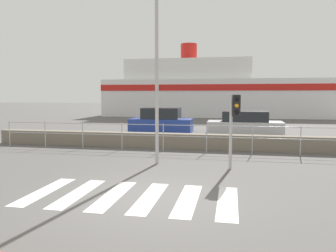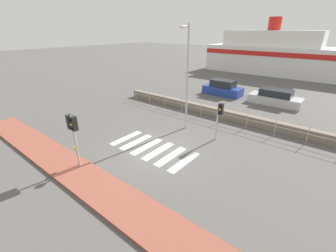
% 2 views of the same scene
% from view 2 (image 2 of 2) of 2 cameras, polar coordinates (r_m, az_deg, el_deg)
% --- Properties ---
extents(ground_plane, '(160.00, 160.00, 0.00)m').
position_cam_2_polar(ground_plane, '(12.92, -2.72, -6.30)').
color(ground_plane, '#565451').
extents(sidewalk_brick, '(24.00, 1.80, 0.12)m').
position_cam_2_polar(sidewalk_brick, '(10.70, -17.84, -14.26)').
color(sidewalk_brick, '#934C3D').
rests_on(sidewalk_brick, ground_plane).
extents(crosswalk, '(4.95, 2.40, 0.01)m').
position_cam_2_polar(crosswalk, '(13.14, -3.97, -5.76)').
color(crosswalk, silver).
rests_on(crosswalk, ground_plane).
extents(seawall, '(18.42, 0.55, 0.66)m').
position_cam_2_polar(seawall, '(18.25, 12.25, 3.47)').
color(seawall, slate).
rests_on(seawall, ground_plane).
extents(harbor_fence, '(16.62, 0.04, 1.18)m').
position_cam_2_polar(harbor_fence, '(17.36, 11.04, 4.09)').
color(harbor_fence, '#B2B2B5').
rests_on(harbor_fence, ground_plane).
extents(traffic_light_near, '(0.58, 0.41, 2.77)m').
position_cam_2_polar(traffic_light_near, '(11.35, -23.00, -0.47)').
color(traffic_light_near, '#B2B2B5').
rests_on(traffic_light_near, ground_plane).
extents(traffic_light_far, '(0.34, 0.32, 2.40)m').
position_cam_2_polar(traffic_light_far, '(13.74, 12.94, 3.11)').
color(traffic_light_far, '#B2B2B5').
rests_on(traffic_light_far, ground_plane).
extents(streetlamp, '(0.32, 0.94, 6.71)m').
position_cam_2_polar(streetlamp, '(14.58, 4.66, 14.23)').
color(streetlamp, '#B2B2B5').
rests_on(streetlamp, ground_plane).
extents(ferry_boat, '(24.11, 6.35, 8.00)m').
position_cam_2_polar(ferry_boat, '(38.88, 27.67, 15.39)').
color(ferry_boat, white).
rests_on(ferry_boat, ground_plane).
extents(parked_car_blue, '(3.98, 1.73, 1.56)m').
position_cam_2_polar(parked_car_blue, '(24.51, 13.72, 9.26)').
color(parked_car_blue, '#233D9E').
rests_on(parked_car_blue, ground_plane).
extents(parked_car_silver, '(4.50, 1.76, 1.39)m').
position_cam_2_polar(parked_car_silver, '(22.89, 25.57, 6.44)').
color(parked_car_silver, '#BCBCC1').
rests_on(parked_car_silver, ground_plane).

